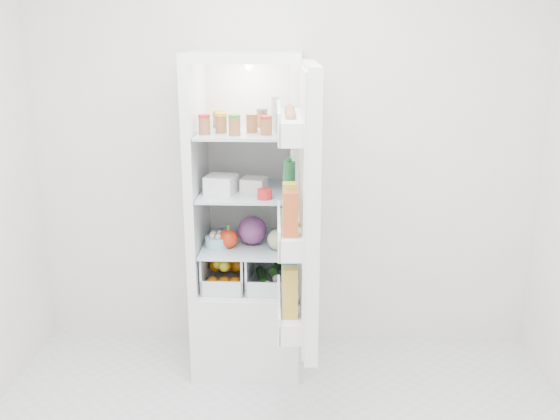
{
  "coord_description": "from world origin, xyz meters",
  "views": [
    {
      "loc": [
        0.14,
        -2.14,
        1.93
      ],
      "look_at": [
        -0.0,
        0.95,
        1.01
      ],
      "focal_mm": 40.0,
      "sensor_mm": 36.0,
      "label": 1
    }
  ],
  "objects_px": {
    "refrigerator": "(249,252)",
    "red_cabbage": "(252,230)",
    "fridge_door": "(303,215)",
    "mushroom_bowl": "(217,242)"
  },
  "relations": [
    {
      "from": "refrigerator",
      "to": "fridge_door",
      "type": "relative_size",
      "value": 1.38
    },
    {
      "from": "refrigerator",
      "to": "red_cabbage",
      "type": "xyz_separation_m",
      "value": [
        0.03,
        -0.09,
        0.16
      ]
    },
    {
      "from": "fridge_door",
      "to": "red_cabbage",
      "type": "bearing_deg",
      "value": 24.31
    },
    {
      "from": "refrigerator",
      "to": "red_cabbage",
      "type": "height_order",
      "value": "refrigerator"
    },
    {
      "from": "red_cabbage",
      "to": "mushroom_bowl",
      "type": "distance_m",
      "value": 0.21
    },
    {
      "from": "refrigerator",
      "to": "fridge_door",
      "type": "xyz_separation_m",
      "value": [
        0.32,
        -0.64,
        0.43
      ]
    },
    {
      "from": "red_cabbage",
      "to": "mushroom_bowl",
      "type": "xyz_separation_m",
      "value": [
        -0.19,
        -0.06,
        -0.05
      ]
    },
    {
      "from": "refrigerator",
      "to": "mushroom_bowl",
      "type": "height_order",
      "value": "refrigerator"
    },
    {
      "from": "mushroom_bowl",
      "to": "fridge_door",
      "type": "relative_size",
      "value": 0.1
    },
    {
      "from": "refrigerator",
      "to": "red_cabbage",
      "type": "relative_size",
      "value": 11.09
    }
  ]
}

